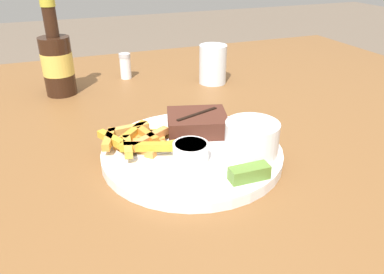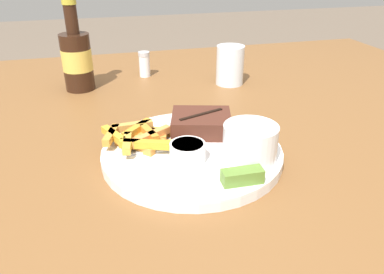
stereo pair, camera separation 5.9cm
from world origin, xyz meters
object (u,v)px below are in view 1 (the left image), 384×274
Objects in this scene: dinner_plate at (192,153)px; dipping_sauce_cup at (191,152)px; drinking_glass at (213,64)px; salt_shaker at (125,66)px; fork_utensil at (145,154)px; coleslaw_cup at (252,138)px; pickle_spear at (249,173)px; steak_portion at (197,123)px; beer_bottle at (57,62)px.

dinner_plate is 5.38× the size of dipping_sauce_cup.
salt_shaker is at bearing 149.81° from drinking_glass.
dinner_plate is 2.16× the size of fork_utensil.
dinner_plate is 3.56× the size of coleslaw_cup.
pickle_spear is at bearing -120.90° from coleslaw_cup.
pickle_spear is 0.17m from fork_utensil.
coleslaw_cup is at bearing -38.24° from dinner_plate.
dipping_sauce_cup is (-0.09, 0.02, -0.02)m from coleslaw_cup.
drinking_glass reaches higher than salt_shaker.
dinner_plate is 0.05m from dipping_sauce_cup.
coleslaw_cup reaches higher than fork_utensil.
dinner_plate is at bearing -118.93° from drinking_glass.
dipping_sauce_cup is at bearing -117.12° from steak_portion.
beer_bottle reaches higher than dipping_sauce_cup.
drinking_glass is (0.26, 0.33, 0.03)m from fork_utensil.
dipping_sauce_cup is 0.07m from fork_utensil.
pickle_spear is at bearing -69.75° from dinner_plate.
drinking_glass is (0.15, 0.28, 0.01)m from steak_portion.
beer_bottle is (-0.21, 0.33, 0.04)m from steak_portion.
pickle_spear is at bearing -52.02° from dipping_sauce_cup.
coleslaw_cup is at bearing 59.10° from pickle_spear.
dinner_plate is 2.40× the size of steak_portion.
pickle_spear is at bearing -84.60° from salt_shaker.
pickle_spear is 0.89× the size of salt_shaker.
coleslaw_cup is 1.25× the size of salt_shaker.
salt_shaker is at bearing 89.36° from dipping_sauce_cup.
dinner_plate is 0.10m from coleslaw_cup.
beer_bottle is 2.24× the size of drinking_glass.
steak_portion is 2.09× the size of pickle_spear.
dinner_plate is at bearing -0.00° from fork_utensil.
coleslaw_cup is 0.07m from pickle_spear.
coleslaw_cup reaches higher than dinner_plate.
drinking_glass is (0.36, -0.05, -0.03)m from beer_bottle.
drinking_glass reaches higher than fork_utensil.
salt_shaker reaches higher than fork_utensil.
fork_utensil is at bearing 135.07° from pickle_spear.
fork_utensil reaches higher than dinner_plate.
coleslaw_cup is 1.51× the size of dipping_sauce_cup.
steak_portion is 1.48× the size of coleslaw_cup.
salt_shaker is at bearing 99.58° from coleslaw_cup.
salt_shaker reaches higher than dinner_plate.
fork_utensil is (-0.08, 0.00, 0.01)m from dinner_plate.
steak_portion is 0.32m from drinking_glass.
dipping_sauce_cup is 0.09m from pickle_spear.
dipping_sauce_cup reaches higher than dinner_plate.
steak_portion is at bearing 110.50° from coleslaw_cup.
drinking_glass is at bearing -8.52° from beer_bottle.
salt_shaker is (-0.01, 0.45, 0.02)m from dinner_plate.
pickle_spear is at bearing -41.48° from fork_utensil.
drinking_glass is (0.14, 0.45, 0.02)m from pickle_spear.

